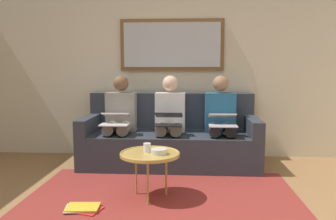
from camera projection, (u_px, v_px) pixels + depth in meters
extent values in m
cube|color=beige|center=(172.00, 63.00, 4.75)|extent=(6.00, 0.12, 2.60)
cube|color=maroon|center=(162.00, 200.00, 3.17)|extent=(2.60, 1.80, 0.01)
cube|color=#2D333D|center=(170.00, 149.00, 4.33)|extent=(2.20, 0.90, 0.42)
cube|color=#2D333D|center=(171.00, 110.00, 4.62)|extent=(2.20, 0.20, 0.48)
cube|color=#2D333D|center=(252.00, 126.00, 4.23)|extent=(0.14, 0.90, 0.20)
cube|color=#2D333D|center=(90.00, 124.00, 4.36)|extent=(0.14, 0.90, 0.20)
cube|color=brown|center=(172.00, 45.00, 4.63)|extent=(1.42, 0.04, 0.70)
cube|color=#B2B7BC|center=(172.00, 45.00, 4.60)|extent=(1.32, 0.01, 0.60)
cylinder|color=tan|center=(150.00, 154.00, 3.17)|extent=(0.57, 0.57, 0.03)
torus|color=tan|center=(150.00, 153.00, 3.17)|extent=(0.57, 0.57, 0.02)
cylinder|color=#B28E42|center=(148.00, 183.00, 3.03)|extent=(0.02, 0.02, 0.41)
cylinder|color=#B28E42|center=(166.00, 175.00, 3.27)|extent=(0.02, 0.02, 0.41)
cylinder|color=#B28E42|center=(136.00, 174.00, 3.29)|extent=(0.02, 0.02, 0.41)
cylinder|color=silver|center=(147.00, 148.00, 3.19)|extent=(0.07, 0.07, 0.09)
cylinder|color=beige|center=(159.00, 152.00, 3.13)|extent=(0.15, 0.15, 0.05)
cube|color=#235B84|center=(220.00, 112.00, 4.33)|extent=(0.38, 0.22, 0.50)
sphere|color=#997051|center=(221.00, 83.00, 4.29)|extent=(0.20, 0.20, 0.20)
cylinder|color=#232328|center=(229.00, 129.00, 4.14)|extent=(0.14, 0.42, 0.14)
cylinder|color=#232328|center=(214.00, 129.00, 4.15)|extent=(0.14, 0.42, 0.14)
cylinder|color=#232328|center=(230.00, 156.00, 3.97)|extent=(0.11, 0.11, 0.42)
cylinder|color=#232328|center=(215.00, 156.00, 3.98)|extent=(0.11, 0.11, 0.42)
cube|color=silver|center=(223.00, 126.00, 3.93)|extent=(0.33, 0.20, 0.01)
cube|color=silver|center=(222.00, 116.00, 4.05)|extent=(0.33, 0.19, 0.07)
cube|color=#A5C6EA|center=(222.00, 115.00, 4.04)|extent=(0.29, 0.17, 0.06)
cube|color=silver|center=(170.00, 112.00, 4.38)|extent=(0.38, 0.22, 0.50)
sphere|color=beige|center=(170.00, 83.00, 4.33)|extent=(0.20, 0.20, 0.20)
cylinder|color=gray|center=(177.00, 129.00, 4.18)|extent=(0.14, 0.42, 0.14)
cylinder|color=gray|center=(162.00, 128.00, 4.19)|extent=(0.14, 0.42, 0.14)
cylinder|color=gray|center=(176.00, 155.00, 4.01)|extent=(0.11, 0.11, 0.42)
cylinder|color=gray|center=(161.00, 155.00, 4.02)|extent=(0.11, 0.11, 0.42)
cube|color=black|center=(168.00, 125.00, 3.97)|extent=(0.33, 0.20, 0.01)
cube|color=black|center=(169.00, 115.00, 4.10)|extent=(0.33, 0.20, 0.08)
cube|color=#A5C6EA|center=(169.00, 115.00, 4.09)|extent=(0.29, 0.17, 0.07)
cube|color=gray|center=(121.00, 112.00, 4.42)|extent=(0.38, 0.22, 0.50)
sphere|color=brown|center=(121.00, 83.00, 4.37)|extent=(0.20, 0.20, 0.20)
cylinder|color=gray|center=(125.00, 128.00, 4.22)|extent=(0.14, 0.42, 0.14)
cylinder|color=gray|center=(111.00, 128.00, 4.24)|extent=(0.14, 0.42, 0.14)
cylinder|color=gray|center=(122.00, 154.00, 4.05)|extent=(0.11, 0.11, 0.42)
cylinder|color=gray|center=(108.00, 154.00, 4.06)|extent=(0.11, 0.11, 0.42)
cube|color=white|center=(114.00, 125.00, 4.01)|extent=(0.34, 0.21, 0.01)
cube|color=white|center=(117.00, 114.00, 4.13)|extent=(0.34, 0.20, 0.06)
cube|color=#A5C6EA|center=(117.00, 114.00, 4.12)|extent=(0.30, 0.18, 0.05)
cube|color=red|center=(85.00, 209.00, 2.94)|extent=(0.32, 0.27, 0.01)
cube|color=white|center=(82.00, 208.00, 2.94)|extent=(0.31, 0.24, 0.01)
cube|color=yellow|center=(83.00, 207.00, 2.94)|extent=(0.29, 0.22, 0.01)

